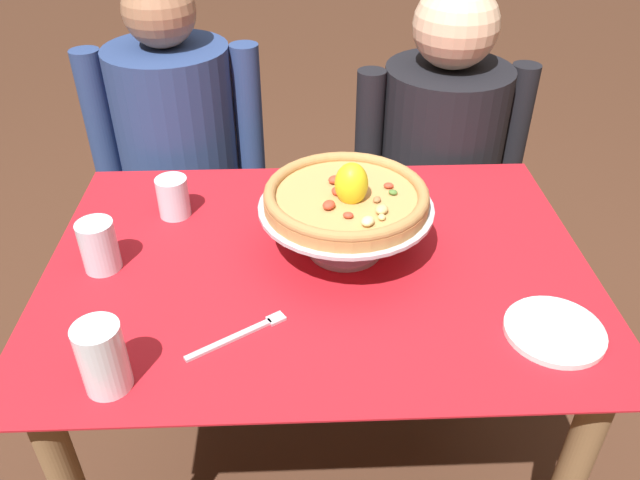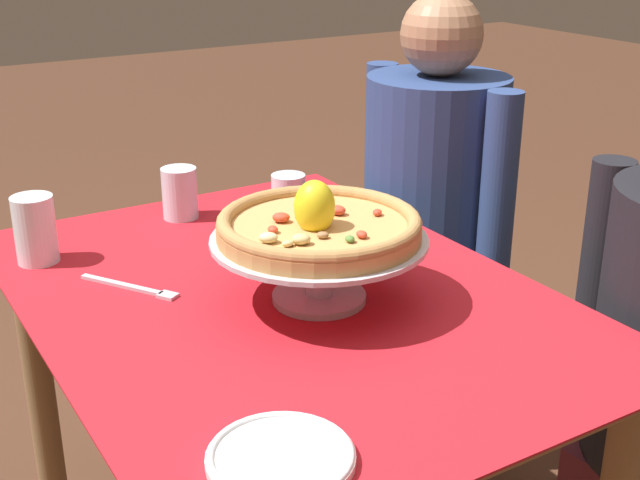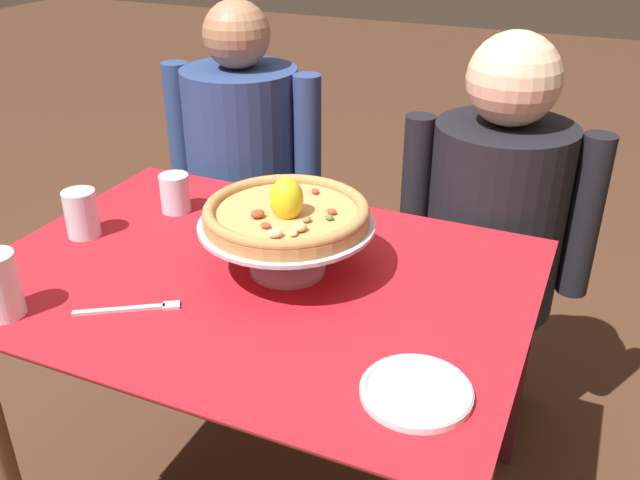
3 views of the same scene
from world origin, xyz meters
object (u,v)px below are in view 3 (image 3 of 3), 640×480
object	(u,v)px
pizza_stand	(287,236)
water_glass_front_left	(0,289)
water_glass_back_left	(175,195)
diner_right	(491,255)
diner_left	(246,204)
dinner_fork	(133,308)
water_glass_side_left	(83,216)
pizza	(286,212)
side_plate	(416,391)

from	to	relation	value
pizza_stand	water_glass_front_left	xyz separation A→B (m)	(-0.41, -0.36, -0.03)
water_glass_back_left	diner_right	world-z (taller)	diner_right
diner_left	dinner_fork	bearing A→B (deg)	-74.05
water_glass_side_left	water_glass_back_left	xyz separation A→B (m)	(0.12, 0.19, -0.01)
dinner_fork	diner_right	size ratio (longest dim) A/B	0.15
pizza	dinner_fork	xyz separation A→B (m)	(-0.20, -0.25, -0.13)
dinner_fork	diner_left	xyz separation A→B (m)	(-0.24, 0.85, -0.18)
water_glass_back_left	water_glass_front_left	bearing A→B (deg)	-93.48
water_glass_front_left	diner_right	distance (m)	1.21
pizza	diner_left	world-z (taller)	diner_left
side_plate	diner_right	world-z (taller)	diner_right
pizza_stand	water_glass_side_left	world-z (taller)	pizza_stand
dinner_fork	water_glass_side_left	bearing A→B (deg)	144.38
pizza	water_glass_back_left	bearing A→B (deg)	157.71
dinner_fork	diner_left	size ratio (longest dim) A/B	0.15
diner_left	water_glass_front_left	bearing A→B (deg)	-88.09
pizza_stand	water_glass_front_left	distance (m)	0.55
pizza	water_glass_side_left	distance (m)	0.51
dinner_fork	diner_left	bearing A→B (deg)	105.95
water_glass_front_left	water_glass_back_left	xyz separation A→B (m)	(0.03, 0.51, -0.01)
pizza_stand	pizza	world-z (taller)	pizza
pizza	water_glass_front_left	bearing A→B (deg)	-139.12
pizza_stand	diner_left	xyz separation A→B (m)	(-0.44, 0.60, -0.26)
side_plate	water_glass_back_left	bearing A→B (deg)	150.11
water_glass_back_left	pizza	bearing A→B (deg)	-22.29
water_glass_front_left	pizza	bearing A→B (deg)	40.88
diner_right	water_glass_back_left	bearing A→B (deg)	-149.33
side_plate	dinner_fork	bearing A→B (deg)	178.06
water_glass_back_left	side_plate	world-z (taller)	water_glass_back_left
pizza	side_plate	size ratio (longest dim) A/B	1.86
diner_left	diner_right	world-z (taller)	diner_left
pizza	dinner_fork	size ratio (longest dim) A/B	1.88
pizza_stand	water_glass_front_left	size ratio (longest dim) A/B	2.82
water_glass_side_left	diner_left	xyz separation A→B (m)	(0.05, 0.63, -0.22)
pizza_stand	diner_right	world-z (taller)	diner_right
pizza	water_glass_back_left	world-z (taller)	pizza
dinner_fork	diner_left	distance (m)	0.90
diner_left	diner_right	bearing A→B (deg)	-1.52
side_plate	diner_left	xyz separation A→B (m)	(-0.80, 0.87, -0.19)
water_glass_side_left	diner_right	distance (m)	1.05
water_glass_side_left	diner_right	size ratio (longest dim) A/B	0.09
diner_right	diner_left	bearing A→B (deg)	178.48
water_glass_front_left	diner_left	distance (m)	0.98
pizza	dinner_fork	bearing A→B (deg)	-129.13
diner_left	diner_right	distance (m)	0.77
pizza_stand	pizza	distance (m)	0.05
dinner_fork	water_glass_back_left	bearing A→B (deg)	113.78
pizza	diner_left	xyz separation A→B (m)	(-0.44, 0.60, -0.31)
water_glass_back_left	side_plate	distance (m)	0.85
pizza	diner_left	bearing A→B (deg)	126.69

